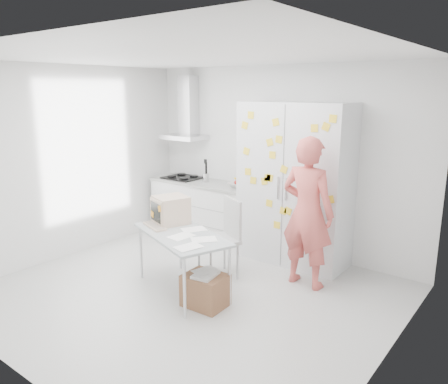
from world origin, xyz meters
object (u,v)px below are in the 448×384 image
Objects in this scene: desk at (174,220)px; cardboard_box at (205,290)px; chair at (224,233)px; person at (307,213)px.

cardboard_box is (0.71, -0.26, -0.62)m from desk.
desk reaches higher than cardboard_box.
chair is 2.14× the size of cardboard_box.
person is 3.89× the size of cardboard_box.
desk is at bearing 159.95° from cardboard_box.
desk is 0.97m from cardboard_box.
desk is 1.46× the size of chair.
cardboard_box is (-0.62, -1.18, -0.73)m from person.
person is 1.24× the size of desk.
chair reaches higher than cardboard_box.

